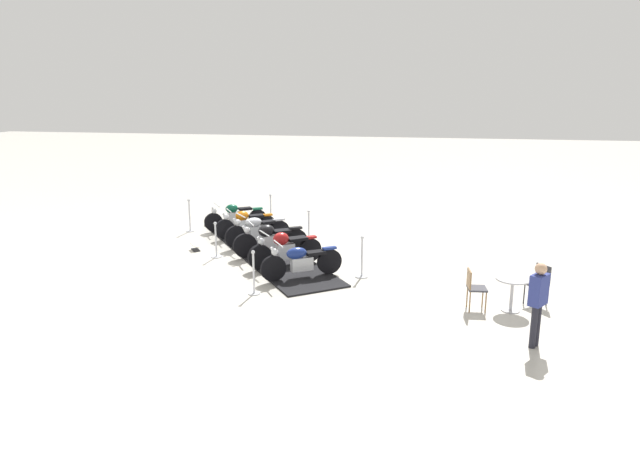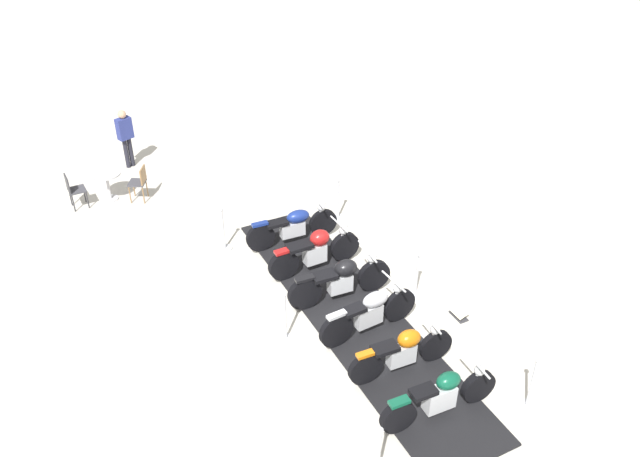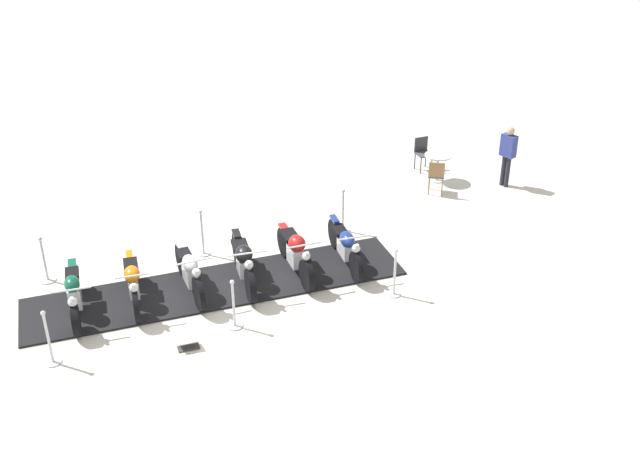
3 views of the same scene
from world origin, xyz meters
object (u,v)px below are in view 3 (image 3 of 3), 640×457
(stanchion_right_rear, at_px, (394,279))
(stanchion_left_front, at_px, (46,267))
(cafe_table, at_px, (438,161))
(cafe_chair_near_table, at_px, (436,174))
(motorcycle_forest, at_px, (74,293))
(stanchion_right_front, at_px, (50,345))
(motorcycle_black, at_px, (244,262))
(stanchion_left_rear, at_px, (343,218))
(info_placard, at_px, (188,345))
(stanchion_right_mid, at_px, (234,311))
(motorcycle_navy, at_px, (345,245))
(cafe_chair_across_table, at_px, (423,151))
(motorcycle_chrome, at_px, (190,272))
(stanchion_left_mid, at_px, (203,238))
(motorcycle_maroon, at_px, (296,253))
(motorcycle_copper, at_px, (133,282))
(bystander_person, at_px, (508,151))

(stanchion_right_rear, height_order, stanchion_left_front, stanchion_right_rear)
(cafe_table, bearing_deg, cafe_chair_near_table, -173.98)
(stanchion_left_front, bearing_deg, cafe_table, -44.06)
(motorcycle_forest, height_order, stanchion_right_front, stanchion_right_front)
(motorcycle_black, height_order, stanchion_right_rear, stanchion_right_rear)
(stanchion_left_front, relative_size, stanchion_left_rear, 0.96)
(motorcycle_forest, height_order, info_placard, motorcycle_forest)
(stanchion_right_mid, bearing_deg, motorcycle_navy, -27.49)
(motorcycle_navy, distance_m, stanchion_right_mid, 3.15)
(stanchion_right_rear, relative_size, cafe_chair_across_table, 1.18)
(stanchion_left_front, distance_m, stanchion_right_front, 2.92)
(motorcycle_navy, height_order, cafe_chair_near_table, motorcycle_navy)
(motorcycle_chrome, bearing_deg, stanchion_right_rear, 66.16)
(motorcycle_chrome, bearing_deg, stanchion_left_mid, 155.74)
(motorcycle_chrome, xyz_separation_m, stanchion_right_rear, (1.11, -3.99, -0.13))
(stanchion_right_rear, xyz_separation_m, info_placard, (-2.81, 3.27, -0.32))
(motorcycle_maroon, relative_size, info_placard, 4.08)
(motorcycle_chrome, relative_size, motorcycle_black, 0.87)
(motorcycle_chrome, height_order, info_placard, motorcycle_chrome)
(motorcycle_maroon, bearing_deg, motorcycle_chrome, -90.95)
(motorcycle_navy, bearing_deg, stanchion_left_mid, -114.98)
(stanchion_left_front, bearing_deg, motorcycle_black, -75.28)
(stanchion_left_rear, distance_m, cafe_chair_across_table, 4.28)
(motorcycle_copper, xyz_separation_m, stanchion_right_rear, (1.76, -4.91, -0.11))
(motorcycle_chrome, distance_m, motorcycle_black, 1.12)
(motorcycle_forest, distance_m, cafe_table, 10.10)
(motorcycle_chrome, height_order, stanchion_right_mid, motorcycle_chrome)
(motorcycle_forest, bearing_deg, stanchion_right_rear, 79.38)
(motorcycle_chrome, height_order, cafe_chair_across_table, motorcycle_chrome)
(info_placard, bearing_deg, motorcycle_maroon, -145.61)
(stanchion_left_rear, xyz_separation_m, info_placard, (-5.18, 1.56, -0.28))
(info_placard, bearing_deg, stanchion_right_front, -9.08)
(motorcycle_maroon, xyz_separation_m, stanchion_right_front, (-4.09, 3.24, -0.13))
(motorcycle_black, distance_m, cafe_table, 7.00)
(motorcycle_forest, distance_m, motorcycle_navy, 5.63)
(motorcycle_black, xyz_separation_m, motorcycle_maroon, (0.66, -0.91, 0.00))
(stanchion_right_rear, relative_size, stanchion_right_mid, 1.03)
(stanchion_right_mid, bearing_deg, bystander_person, -29.34)
(cafe_table, bearing_deg, motorcycle_black, 153.87)
(stanchion_right_mid, height_order, cafe_table, stanchion_right_mid)
(motorcycle_maroon, height_order, stanchion_right_rear, stanchion_right_rear)
(cafe_chair_near_table, bearing_deg, stanchion_right_rear, 172.99)
(motorcycle_maroon, bearing_deg, stanchion_left_front, -107.68)
(motorcycle_black, bearing_deg, cafe_table, 122.24)
(motorcycle_copper, xyz_separation_m, cafe_chair_near_table, (6.79, -5.00, 0.04))
(stanchion_left_rear, height_order, cafe_table, stanchion_left_rear)
(cafe_chair_near_table, bearing_deg, bystander_person, -65.40)
(motorcycle_navy, distance_m, cafe_chair_near_table, 4.38)
(motorcycle_chrome, relative_size, stanchion_right_mid, 1.63)
(motorcycle_black, distance_m, info_placard, 2.41)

